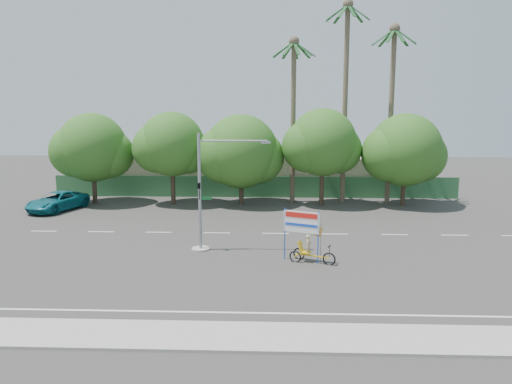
{
  "coord_description": "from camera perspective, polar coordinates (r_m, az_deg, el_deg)",
  "views": [
    {
      "loc": [
        1.95,
        -24.84,
        8.56
      ],
      "look_at": [
        0.82,
        4.26,
        3.5
      ],
      "focal_mm": 35.0,
      "sensor_mm": 36.0,
      "label": 1
    }
  ],
  "objects": [
    {
      "name": "fence",
      "position": [
        47.0,
        -0.19,
        0.6
      ],
      "size": [
        38.0,
        0.08,
        2.0
      ],
      "primitive_type": "cube",
      "color": "#336B3D",
      "rests_on": "ground"
    },
    {
      "name": "tree_left",
      "position": [
        43.92,
        -9.65,
        5.14
      ],
      "size": [
        6.66,
        5.6,
        8.07
      ],
      "color": "#473828",
      "rests_on": "ground"
    },
    {
      "name": "building_right",
      "position": [
        51.65,
        8.93,
        2.21
      ],
      "size": [
        14.0,
        8.0,
        3.6
      ],
      "primitive_type": "cube",
      "color": "#B8AC92",
      "rests_on": "ground"
    },
    {
      "name": "trike_billboard",
      "position": [
        27.77,
        5.73,
        -5.56
      ],
      "size": [
        2.82,
        1.41,
        2.98
      ],
      "rotation": [
        0.0,
        0.0,
        -0.4
      ],
      "color": "black",
      "rests_on": "ground"
    },
    {
      "name": "tree_far_left",
      "position": [
        45.89,
        -18.26,
        4.61
      ],
      "size": [
        7.14,
        6.0,
        7.96
      ],
      "color": "#473828",
      "rests_on": "ground"
    },
    {
      "name": "ground",
      "position": [
        26.35,
        -2.17,
        -9.11
      ],
      "size": [
        120.0,
        120.0,
        0.0
      ],
      "primitive_type": "plane",
      "color": "#33302D",
      "rests_on": "ground"
    },
    {
      "name": "palm_tall",
      "position": [
        44.8,
        10.21,
        12.14
      ],
      "size": [
        3.73,
        3.79,
        17.45
      ],
      "color": "#70604C",
      "rests_on": "ground"
    },
    {
      "name": "traffic_signal",
      "position": [
        29.66,
        -5.86,
        -1.16
      ],
      "size": [
        4.72,
        1.1,
        7.0
      ],
      "color": "gray",
      "rests_on": "ground"
    },
    {
      "name": "tree_right",
      "position": [
        43.16,
        7.56,
        5.35
      ],
      "size": [
        6.9,
        5.8,
        8.36
      ],
      "color": "#473828",
      "rests_on": "ground"
    },
    {
      "name": "palm_mid",
      "position": [
        45.48,
        15.25,
        10.57
      ],
      "size": [
        3.73,
        3.79,
        15.45
      ],
      "color": "#70604C",
      "rests_on": "ground"
    },
    {
      "name": "palm_short",
      "position": [
        44.37,
        4.29,
        10.22
      ],
      "size": [
        3.73,
        3.79,
        14.45
      ],
      "color": "#70604C",
      "rests_on": "ground"
    },
    {
      "name": "sidewalk_near",
      "position": [
        19.41,
        -3.93,
        -16.13
      ],
      "size": [
        50.0,
        2.4,
        0.12
      ],
      "primitive_type": "cube",
      "color": "gray",
      "rests_on": "ground"
    },
    {
      "name": "tree_far_right",
      "position": [
        44.41,
        16.6,
        4.39
      ],
      "size": [
        7.38,
        6.2,
        7.94
      ],
      "color": "#473828",
      "rests_on": "ground"
    },
    {
      "name": "building_left",
      "position": [
        52.64,
        -10.93,
        2.51
      ],
      "size": [
        12.0,
        8.0,
        4.0
      ],
      "primitive_type": "cube",
      "color": "#B8AC92",
      "rests_on": "ground"
    },
    {
      "name": "tree_center",
      "position": [
        43.14,
        -1.79,
        4.4
      ],
      "size": [
        7.62,
        6.4,
        7.85
      ],
      "color": "#473828",
      "rests_on": "ground"
    },
    {
      "name": "pickup_truck",
      "position": [
        44.29,
        -21.77,
        -0.99
      ],
      "size": [
        4.25,
        6.07,
        1.54
      ],
      "primitive_type": "imported",
      "rotation": [
        0.0,
        0.0,
        -0.34
      ],
      "color": "#106572",
      "rests_on": "ground"
    }
  ]
}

